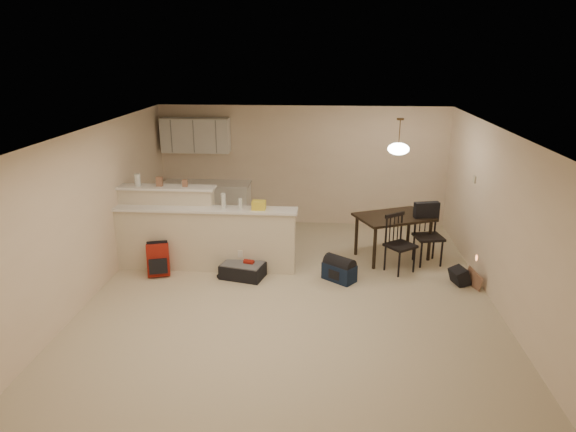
# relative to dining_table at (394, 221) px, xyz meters

# --- Properties ---
(room) EXTENTS (7.00, 7.02, 2.50)m
(room) POSITION_rel_dining_table_xyz_m (-1.70, -1.65, 0.56)
(room) COLOR beige
(room) RESTS_ON ground
(breakfast_bar) EXTENTS (3.08, 0.58, 1.39)m
(breakfast_bar) POSITION_rel_dining_table_xyz_m (-3.46, -0.67, -0.09)
(breakfast_bar) COLOR beige
(breakfast_bar) RESTS_ON ground
(upper_cabinets) EXTENTS (1.40, 0.34, 0.70)m
(upper_cabinets) POSITION_rel_dining_table_xyz_m (-3.90, 1.67, 1.21)
(upper_cabinets) COLOR white
(upper_cabinets) RESTS_ON room
(kitchen_counter) EXTENTS (1.80, 0.60, 0.90)m
(kitchen_counter) POSITION_rel_dining_table_xyz_m (-3.70, 1.54, -0.24)
(kitchen_counter) COLOR white
(kitchen_counter) RESTS_ON ground
(thermostat) EXTENTS (0.02, 0.12, 0.12)m
(thermostat) POSITION_rel_dining_table_xyz_m (1.28, -0.10, 0.81)
(thermostat) COLOR beige
(thermostat) RESTS_ON room
(jar) EXTENTS (0.10, 0.10, 0.20)m
(jar) POSITION_rel_dining_table_xyz_m (-4.38, -0.53, 0.80)
(jar) COLOR silver
(jar) RESTS_ON breakfast_bar
(cereal_box) EXTENTS (0.10, 0.07, 0.16)m
(cereal_box) POSITION_rel_dining_table_xyz_m (-4.00, -0.53, 0.78)
(cereal_box) COLOR #90634A
(cereal_box) RESTS_ON breakfast_bar
(small_box) EXTENTS (0.08, 0.06, 0.12)m
(small_box) POSITION_rel_dining_table_xyz_m (-3.57, -0.53, 0.76)
(small_box) COLOR #90634A
(small_box) RESTS_ON breakfast_bar
(bottle_a) EXTENTS (0.07, 0.07, 0.26)m
(bottle_a) POSITION_rel_dining_table_xyz_m (-2.88, -0.75, 0.53)
(bottle_a) COLOR silver
(bottle_a) RESTS_ON breakfast_bar
(bottle_b) EXTENTS (0.06, 0.06, 0.18)m
(bottle_b) POSITION_rel_dining_table_xyz_m (-2.60, -0.75, 0.49)
(bottle_b) COLOR silver
(bottle_b) RESTS_ON breakfast_bar
(bag_lump) EXTENTS (0.22, 0.18, 0.14)m
(bag_lump) POSITION_rel_dining_table_xyz_m (-2.30, -0.75, 0.47)
(bag_lump) COLOR #90634A
(bag_lump) RESTS_ON breakfast_bar
(dining_table) EXTENTS (1.50, 1.28, 0.79)m
(dining_table) POSITION_rel_dining_table_xyz_m (0.00, 0.00, 0.00)
(dining_table) COLOR black
(dining_table) RESTS_ON ground
(pendant_lamp) EXTENTS (0.36, 0.36, 0.62)m
(pendant_lamp) POSITION_rel_dining_table_xyz_m (0.00, -0.00, 1.30)
(pendant_lamp) COLOR brown
(pendant_lamp) RESTS_ON room
(dining_chair_near) EXTENTS (0.59, 0.59, 0.99)m
(dining_chair_near) POSITION_rel_dining_table_xyz_m (0.05, -0.61, -0.20)
(dining_chair_near) COLOR black
(dining_chair_near) RESTS_ON ground
(dining_chair_far) EXTENTS (0.54, 0.52, 1.04)m
(dining_chair_far) POSITION_rel_dining_table_xyz_m (0.59, -0.22, -0.17)
(dining_chair_far) COLOR black
(dining_chair_far) RESTS_ON ground
(suitcase) EXTENTS (0.77, 0.59, 0.23)m
(suitcase) POSITION_rel_dining_table_xyz_m (-2.54, -1.04, -0.58)
(suitcase) COLOR black
(suitcase) RESTS_ON ground
(red_backpack) EXTENTS (0.41, 0.31, 0.54)m
(red_backpack) POSITION_rel_dining_table_xyz_m (-3.95, -1.04, -0.43)
(red_backpack) COLOR maroon
(red_backpack) RESTS_ON ground
(navy_duffel) EXTENTS (0.58, 0.54, 0.28)m
(navy_duffel) POSITION_rel_dining_table_xyz_m (-0.96, -1.04, -0.55)
(navy_duffel) COLOR #111D35
(navy_duffel) RESTS_ON ground
(black_daypack) EXTENTS (0.28, 0.34, 0.26)m
(black_daypack) POSITION_rel_dining_table_xyz_m (0.95, -1.04, -0.56)
(black_daypack) COLOR black
(black_daypack) RESTS_ON ground
(cardboard_sheet) EXTENTS (0.15, 0.35, 0.28)m
(cardboard_sheet) POSITION_rel_dining_table_xyz_m (1.15, -1.15, -0.55)
(cardboard_sheet) COLOR #90634A
(cardboard_sheet) RESTS_ON ground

